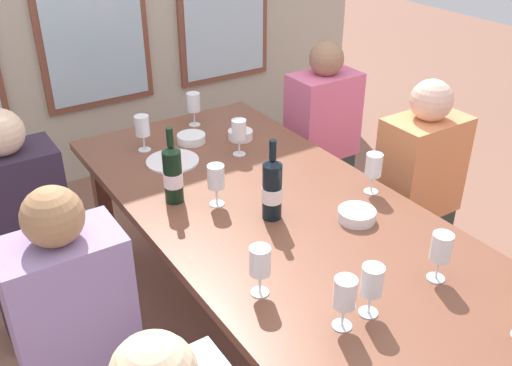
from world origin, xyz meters
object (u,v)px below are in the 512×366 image
tasting_bowl_1 (240,135)px  wine_glass_4 (260,262)px  wine_glass_7 (193,104)px  wine_bottle_1 (272,189)px  seated_person_3 (321,142)px  wine_glass_5 (441,248)px  dining_table (280,227)px  tasting_bowl_0 (191,138)px  wine_glass_2 (142,127)px  wine_glass_6 (239,131)px  seated_person_2 (24,236)px  white_plate_0 (173,161)px  wine_glass_10 (216,178)px  wine_glass_3 (374,166)px  wine_glass_9 (345,294)px  wine_bottle_0 (173,174)px  seated_person_5 (416,196)px  wine_glass_8 (372,281)px  seated_person_4 (77,338)px  tasting_bowl_2 (357,215)px

tasting_bowl_1 → wine_glass_4: 1.17m
wine_glass_7 → wine_bottle_1: bearing=-99.8°
seated_person_3 → wine_glass_5: bearing=-114.9°
dining_table → tasting_bowl_0: (0.01, 0.76, 0.09)m
wine_glass_2 → wine_glass_6: size_ratio=1.00×
dining_table → wine_glass_7: 0.97m
wine_bottle_1 → seated_person_2: bearing=137.5°
dining_table → wine_glass_5: (0.19, -0.61, 0.19)m
white_plate_0 → wine_glass_5: 1.29m
wine_bottle_1 → wine_glass_10: 0.24m
wine_glass_3 → seated_person_2: 1.51m
wine_glass_2 → wine_glass_5: same height
wine_glass_3 → wine_glass_4: bearing=-159.0°
tasting_bowl_0 → wine_glass_6: 0.29m
white_plate_0 → wine_glass_9: wine_glass_9 is taller
tasting_bowl_0 → wine_glass_3: wine_glass_3 is taller
wine_glass_5 → wine_glass_4: bearing=154.1°
dining_table → wine_bottle_0: (-0.31, 0.31, 0.19)m
wine_glass_10 → seated_person_5: bearing=-8.2°
wine_glass_2 → wine_bottle_1: bearing=-77.9°
seated_person_3 → seated_person_5: same height
wine_glass_8 → wine_glass_10: (-0.07, 0.80, 0.00)m
seated_person_3 → seated_person_4: size_ratio=1.00×
white_plate_0 → wine_glass_4: 1.00m
wine_glass_3 → tasting_bowl_2: bearing=-146.6°
tasting_bowl_0 → wine_glass_5: size_ratio=0.79×
wine_glass_3 → wine_glass_6: same height
wine_bottle_0 → wine_glass_3: wine_bottle_0 is taller
wine_glass_7 → wine_glass_10: same height
tasting_bowl_0 → wine_glass_7: 0.23m
wine_glass_5 → wine_glass_10: 0.88m
wine_bottle_1 → wine_glass_3: size_ratio=1.87×
white_plate_0 → seated_person_5: size_ratio=0.22×
wine_bottle_0 → wine_glass_7: size_ratio=1.84×
wine_glass_2 → seated_person_5: bearing=-35.8°
dining_table → seated_person_2: bearing=139.5°
tasting_bowl_0 → seated_person_3: bearing=0.7°
wine_glass_10 → seated_person_3: seated_person_3 is taller
seated_person_5 → wine_glass_6: bearing=145.8°
tasting_bowl_0 → wine_glass_4: 1.18m
wine_bottle_1 → wine_glass_6: wine_bottle_1 is taller
wine_glass_10 → wine_glass_7: bearing=68.7°
tasting_bowl_0 → wine_glass_10: bearing=-107.7°
white_plate_0 → wine_bottle_0: size_ratio=0.75×
wine_glass_6 → seated_person_2: size_ratio=0.16×
wine_glass_3 → seated_person_4: 1.29m
wine_bottle_1 → wine_bottle_0: bearing=129.5°
wine_glass_2 → wine_glass_10: same height
white_plate_0 → tasting_bowl_1: bearing=6.6°
tasting_bowl_0 → wine_glass_10: wine_glass_10 is taller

